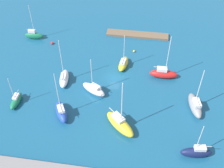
{
  "coord_description": "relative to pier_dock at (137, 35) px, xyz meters",
  "views": [
    {
      "loc": [
        -6.99,
        50.8,
        46.56
      ],
      "look_at": [
        0.0,
        3.7,
        1.5
      ],
      "focal_mm": 44.58,
      "sensor_mm": 36.0,
      "label": 1
    }
  ],
  "objects": [
    {
      "name": "sailboat_blue_lone_south",
      "position": [
        13.68,
        33.52,
        1.0
      ],
      "size": [
        4.85,
        6.51,
        11.82
      ],
      "rotation": [
        0.0,
        0.0,
        5.21
      ],
      "color": "#2347B2",
      "rests_on": "water"
    },
    {
      "name": "mooring_buoy_yellow",
      "position": [
        0.23,
        8.36,
        0.0
      ],
      "size": [
        0.63,
        0.63,
        0.63
      ],
      "primitive_type": "sphere",
      "color": "yellow",
      "rests_on": "water"
    },
    {
      "name": "sailboat_white_far_south",
      "position": [
        16.08,
        22.82,
        0.74
      ],
      "size": [
        3.03,
        6.59,
        11.87
      ],
      "rotation": [
        0.0,
        0.0,
        4.87
      ],
      "color": "white",
      "rests_on": "water"
    },
    {
      "name": "sailboat_red_outer_mooring",
      "position": [
        -7.86,
        17.71,
        0.93
      ],
      "size": [
        6.9,
        2.38,
        12.09
      ],
      "rotation": [
        0.0,
        0.0,
        3.16
      ],
      "color": "red",
      "rests_on": "water"
    },
    {
      "name": "mooring_buoy_red",
      "position": [
        23.79,
        8.05,
        0.08
      ],
      "size": [
        0.78,
        0.78,
        0.78
      ],
      "primitive_type": "sphere",
      "color": "red",
      "rests_on": "water"
    },
    {
      "name": "sailboat_green_by_breakwater",
      "position": [
        29.8,
        6.06,
        0.88
      ],
      "size": [
        5.55,
        1.87,
        10.71
      ],
      "rotation": [
        0.0,
        0.0,
        3.19
      ],
      "color": "#19724C",
      "rests_on": "water"
    },
    {
      "name": "sailboat_white_near_pier",
      "position": [
        8.17,
        25.53,
        0.78
      ],
      "size": [
        6.63,
        5.02,
        9.72
      ],
      "rotation": [
        0.0,
        0.0,
        5.77
      ],
      "color": "white",
      "rests_on": "water"
    },
    {
      "name": "sailboat_yellow_west_end",
      "position": [
        2.44,
        15.02,
        0.69
      ],
      "size": [
        2.85,
        6.09,
        9.38
      ],
      "rotation": [
        0.0,
        0.0,
        4.58
      ],
      "color": "yellow",
      "rests_on": "water"
    },
    {
      "name": "pier_dock",
      "position": [
        0.0,
        0.0,
        0.0
      ],
      "size": [
        18.35,
        3.13,
        0.62
      ],
      "primitive_type": "cube",
      "color": "brown",
      "rests_on": "ground"
    },
    {
      "name": "water",
      "position": [
        4.14,
        19.88,
        -0.31
      ],
      "size": [
        160.0,
        160.0,
        0.0
      ],
      "primitive_type": "plane",
      "color": "#19567F",
      "rests_on": "ground"
    },
    {
      "name": "sailboat_navy_far_north",
      "position": [
        -14.33,
        39.44,
        0.87
      ],
      "size": [
        6.13,
        2.64,
        8.95
      ],
      "rotation": [
        0.0,
        0.0,
        0.13
      ],
      "color": "#141E4C",
      "rests_on": "water"
    },
    {
      "name": "sailboat_yellow_lone_north",
      "position": [
        0.83,
        34.89,
        0.99
      ],
      "size": [
        7.58,
        7.36,
        13.05
      ],
      "rotation": [
        0.0,
        0.0,
        2.39
      ],
      "color": "yellow",
      "rests_on": "water"
    },
    {
      "name": "sailboat_green_east_end",
      "position": [
        24.81,
        31.47,
        0.58
      ],
      "size": [
        1.79,
        5.22,
        7.8
      ],
      "rotation": [
        0.0,
        0.0,
        1.55
      ],
      "color": "#19724C",
      "rests_on": "water"
    },
    {
      "name": "sailboat_gray_along_channel",
      "position": [
        -14.89,
        27.3,
        0.91
      ],
      "size": [
        3.63,
        7.59,
        10.9
      ],
      "rotation": [
        0.0,
        0.0,
        4.91
      ],
      "color": "gray",
      "rests_on": "water"
    }
  ]
}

